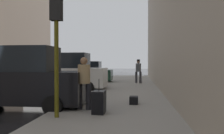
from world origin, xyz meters
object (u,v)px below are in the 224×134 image
fire_hydrant (103,80)px  rolling_suitcase (99,102)px  parked_dark_green_sedan (87,73)px  duffel_bag (134,100)px  parked_black_suv (22,81)px  traffic_light (56,24)px  parked_white_van (68,74)px  pedestrian_with_beanie (138,70)px  pedestrian_in_tan_coat (84,80)px

fire_hydrant → rolling_suitcase: rolling_suitcase is taller
parked_dark_green_sedan → duffel_bag: (3.97, -10.73, -0.56)m
parked_black_suv → traffic_light: (1.85, -1.74, 1.73)m
parked_dark_green_sedan → parked_white_van: bearing=-90.0°
parked_white_van → pedestrian_with_beanie: parked_white_van is taller
pedestrian_with_beanie → rolling_suitcase: size_ratio=1.71×
parked_black_suv → fire_hydrant: 8.14m
parked_black_suv → parked_white_van: bearing=90.0°
traffic_light → pedestrian_in_tan_coat: 2.13m
traffic_light → pedestrian_with_beanie: traffic_light is taller
fire_hydrant → duffel_bag: 7.52m
parked_black_suv → rolling_suitcase: (2.95, -1.09, -0.54)m
parked_white_van → fire_hydrant: 2.75m
pedestrian_in_tan_coat → parked_white_van: bearing=110.2°
parked_white_van → traffic_light: bearing=-76.4°
fire_hydrant → pedestrian_with_beanie: size_ratio=0.40×
parked_black_suv → duffel_bag: 4.10m
parked_black_suv → pedestrian_with_beanie: size_ratio=2.59×
pedestrian_with_beanie → duffel_bag: pedestrian_with_beanie is taller
parked_white_van → parked_dark_green_sedan: 5.55m
parked_black_suv → fire_hydrant: (1.80, 7.92, -0.54)m
rolling_suitcase → duffel_bag: rolling_suitcase is taller
traffic_light → rolling_suitcase: bearing=30.6°
parked_white_van → traffic_light: (1.85, -7.66, 1.73)m
rolling_suitcase → traffic_light: bearing=-149.4°
parked_white_van → rolling_suitcase: size_ratio=4.47×
pedestrian_in_tan_coat → pedestrian_with_beanie: pedestrian_with_beanie is taller
parked_white_van → parked_dark_green_sedan: bearing=90.0°
parked_black_suv → parked_white_van: (-0.00, 5.91, 0.00)m
parked_white_van → pedestrian_in_tan_coat: (2.37, -6.42, 0.07)m
pedestrian_with_beanie → parked_black_suv: bearing=-112.0°
pedestrian_in_tan_coat → rolling_suitcase: (0.59, -0.58, -0.61)m
parked_dark_green_sedan → pedestrian_with_beanie: (4.18, -1.11, 0.29)m
pedestrian_in_tan_coat → duffel_bag: (1.61, 1.23, -0.81)m
parked_dark_green_sedan → pedestrian_in_tan_coat: pedestrian_in_tan_coat is taller
parked_black_suv → pedestrian_in_tan_coat: size_ratio=2.69×
parked_dark_green_sedan → pedestrian_with_beanie: pedestrian_with_beanie is taller
fire_hydrant → pedestrian_in_tan_coat: (0.56, -8.43, 0.61)m
traffic_light → duffel_bag: bearing=49.4°
pedestrian_with_beanie → duffel_bag: 9.66m
fire_hydrant → rolling_suitcase: bearing=-82.7°
parked_white_van → duffel_bag: bearing=-52.6°
duffel_bag → traffic_light: bearing=-130.6°
parked_black_suv → pedestrian_with_beanie: (4.18, 10.35, 0.10)m
pedestrian_in_tan_coat → parked_dark_green_sedan: bearing=101.2°
parked_white_van → fire_hydrant: size_ratio=6.60×
rolling_suitcase → pedestrian_in_tan_coat: bearing=135.1°
parked_dark_green_sedan → parked_black_suv: bearing=-90.0°
rolling_suitcase → duffel_bag: bearing=60.7°
parked_black_suv → traffic_light: size_ratio=1.28×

